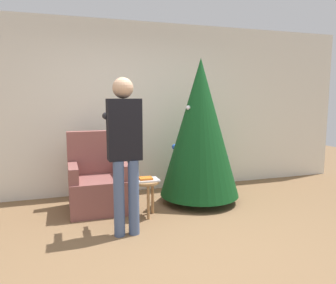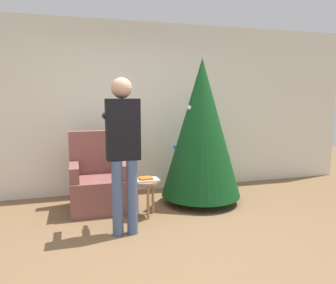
# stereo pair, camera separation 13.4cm
# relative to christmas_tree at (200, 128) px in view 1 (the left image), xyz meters

# --- Properties ---
(ground_plane) EXTENTS (14.00, 14.00, 0.00)m
(ground_plane) POSITION_rel_christmas_tree_xyz_m (-0.90, -1.34, -1.09)
(ground_plane) COLOR brown
(wall_back) EXTENTS (8.00, 0.06, 2.70)m
(wall_back) POSITION_rel_christmas_tree_xyz_m (-0.90, 0.89, 0.26)
(wall_back) COLOR silver
(wall_back) RESTS_ON ground_plane
(christmas_tree) EXTENTS (1.14, 1.14, 2.07)m
(christmas_tree) POSITION_rel_christmas_tree_xyz_m (0.00, 0.00, 0.00)
(christmas_tree) COLOR brown
(christmas_tree) RESTS_ON ground_plane
(armchair) EXTENTS (0.77, 0.74, 1.05)m
(armchair) POSITION_rel_christmas_tree_xyz_m (-1.44, 0.15, -0.74)
(armchair) COLOR brown
(armchair) RESTS_ON ground_plane
(person_standing) EXTENTS (0.39, 0.57, 1.74)m
(person_standing) POSITION_rel_christmas_tree_xyz_m (-1.24, -0.78, -0.05)
(person_standing) COLOR #475B84
(person_standing) RESTS_ON ground_plane
(side_stool) EXTENTS (0.35, 0.35, 0.47)m
(side_stool) POSITION_rel_christmas_tree_xyz_m (-0.89, -0.33, -0.71)
(side_stool) COLOR #A37547
(side_stool) RESTS_ON ground_plane
(laptop) EXTENTS (0.33, 0.23, 0.02)m
(laptop) POSITION_rel_christmas_tree_xyz_m (-0.89, -0.33, -0.61)
(laptop) COLOR silver
(laptop) RESTS_ON side_stool
(book) EXTENTS (0.16, 0.14, 0.02)m
(book) POSITION_rel_christmas_tree_xyz_m (-0.89, -0.33, -0.59)
(book) COLOR orange
(book) RESTS_ON laptop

